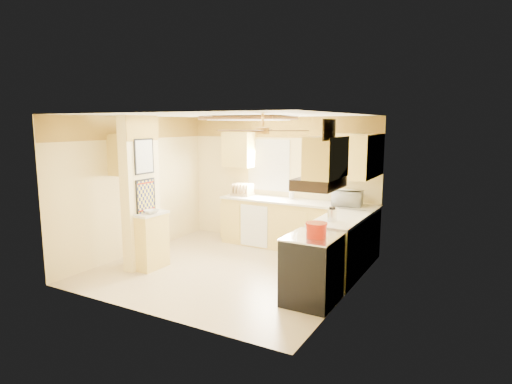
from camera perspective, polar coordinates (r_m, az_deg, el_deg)
The scene contains 34 objects.
floor at distance 7.15m, azimuth -3.64°, elevation -10.26°, with size 4.00×4.00×0.00m, color beige.
ceiling at distance 6.75m, azimuth -3.86°, elevation 10.19°, with size 4.00×4.00×0.00m, color white.
wall_back at distance 8.48m, azimuth 3.22°, elevation 1.51°, with size 4.00×4.00×0.00m, color #F5DE95.
wall_front at distance 5.37m, azimuth -14.80°, elevation -3.24°, with size 4.00×4.00×0.00m, color #F5DE95.
wall_left at distance 8.09m, azimuth -15.75°, elevation 0.81°, with size 3.80×3.80×0.00m, color #F5DE95.
wall_right at distance 6.01m, azimuth 12.51°, elevation -1.85°, with size 3.80×3.80×0.00m, color #F5DE95.
wallpaper_border at distance 8.39m, azimuth 3.22°, elevation 8.62°, with size 4.00×0.02×0.40m, color #EBBF45.
partition_column at distance 7.25m, azimuth -15.15°, elevation -0.10°, with size 0.20×0.70×2.50m, color #F5DE95.
partition_ledge at distance 7.27m, azimuth -13.63°, elevation -6.47°, with size 0.25×0.55×0.90m, color #E7CD6D.
ledge_top at distance 7.16m, azimuth -13.77°, elevation -2.84°, with size 0.28×0.58×0.04m, color silver.
lower_cabinets_back at distance 8.15m, azimuth 5.42°, elevation -4.55°, with size 3.00×0.60×0.90m, color #E7CD6D.
lower_cabinets_right at distance 6.84m, azimuth 11.31°, elevation -7.37°, with size 0.60×1.40×0.90m, color #E7CD6D.
countertop_back at distance 8.05m, azimuth 5.44°, elevation -1.31°, with size 3.04×0.64×0.04m, color silver.
countertop_right at distance 6.73m, azimuth 11.35°, elevation -3.52°, with size 0.64×1.44×0.04m, color silver.
dishwasher_panel at distance 8.21m, azimuth -0.28°, elevation -4.55°, with size 0.58×0.02×0.80m, color white.
window at distance 8.55m, azimuth 1.69°, elevation 3.61°, with size 0.92×0.02×1.02m.
upper_cab_back_left at distance 8.68m, azimuth -2.34°, elevation 5.67°, with size 0.60×0.35×0.70m, color #E7CD6D.
upper_cab_back_right at distance 7.71m, azimuth 13.15°, elevation 5.01°, with size 0.90×0.35×0.70m, color #E7CD6D.
upper_cab_right at distance 7.18m, azimuth 14.21°, elevation 4.68°, with size 0.35×1.00×0.70m, color #E7CD6D.
upper_cab_left_wall at distance 7.73m, azimuth -16.32°, elevation 4.89°, with size 0.35×0.75×0.70m, color #E7CD6D.
upper_cab_over_stove at distance 5.45m, azimuth 9.33°, elevation 4.56°, with size 0.35×0.76×0.52m, color #E7CD6D.
stove at distance 5.81m, azimuth 7.48°, elevation -10.15°, with size 0.68×0.77×0.92m.
range_hood at distance 5.52m, azimuth 8.41°, elevation 1.19°, with size 0.50×0.76×0.14m, color black.
poster_menu at distance 7.10m, azimuth -14.70°, elevation 4.61°, with size 0.02×0.42×0.57m.
poster_nashville at distance 7.18m, azimuth -14.49°, elevation -0.56°, with size 0.02×0.42×0.57m.
ceiling_light_panel at distance 7.12m, azimuth -0.95°, elevation 9.80°, with size 1.35×0.95×0.06m.
ceiling_fan at distance 5.64m, azimuth 0.89°, elevation 8.25°, with size 1.15×1.15×0.26m.
vent_grate at distance 5.06m, azimuth 9.74°, elevation 8.18°, with size 0.02×0.40×0.25m, color black.
microwave at distance 7.67m, azimuth 12.11°, elevation -0.80°, with size 0.50×0.34×0.28m, color white.
bowl at distance 7.10m, azimuth -13.75°, elevation -2.55°, with size 0.23×0.23×0.06m, color white.
dutch_oven at distance 5.61m, azimuth 8.05°, elevation -5.01°, with size 0.29×0.29×0.19m.
kettle at distance 6.42m, azimuth 10.11°, elevation -3.00°, with size 0.14×0.14×0.21m.
dish_rack at distance 8.61m, azimuth -1.82°, elevation 0.12°, with size 0.41×0.30×0.23m.
utensil_crock at distance 8.22m, azimuth 4.78°, elevation -0.46°, with size 0.10×0.10×0.20m.
Camera 1 is at (3.66, -5.67, 2.37)m, focal length 30.00 mm.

